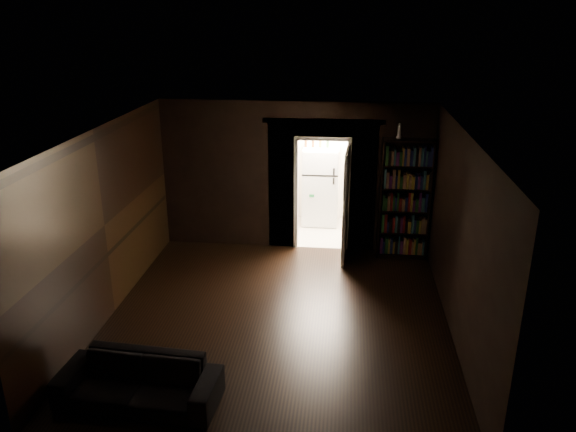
% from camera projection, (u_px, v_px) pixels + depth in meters
% --- Properties ---
extents(ground, '(5.50, 5.50, 0.00)m').
position_uv_depth(ground, '(277.00, 320.00, 8.31)').
color(ground, black).
rests_on(ground, ground).
extents(room_walls, '(5.02, 5.61, 2.84)m').
position_uv_depth(room_walls, '(284.00, 190.00, 8.73)').
color(room_walls, black).
rests_on(room_walls, ground).
extents(kitchen_alcove, '(2.20, 1.80, 2.60)m').
position_uv_depth(kitchen_alcove, '(325.00, 171.00, 11.45)').
color(kitchen_alcove, beige).
rests_on(kitchen_alcove, ground).
extents(sofa, '(1.91, 0.93, 0.72)m').
position_uv_depth(sofa, '(138.00, 376.00, 6.46)').
color(sofa, black).
rests_on(sofa, ground).
extents(bookshelf, '(0.93, 0.43, 2.20)m').
position_uv_depth(bookshelf, '(404.00, 200.00, 10.11)').
color(bookshelf, black).
rests_on(bookshelf, ground).
extents(refrigerator, '(0.80, 0.74, 1.65)m').
position_uv_depth(refrigerator, '(321.00, 186.00, 11.82)').
color(refrigerator, white).
rests_on(refrigerator, ground).
extents(door, '(0.09, 0.85, 2.05)m').
position_uv_depth(door, '(345.00, 206.00, 10.01)').
color(door, white).
rests_on(door, ground).
extents(figurine, '(0.12, 0.12, 0.27)m').
position_uv_depth(figurine, '(399.00, 131.00, 9.77)').
color(figurine, white).
rests_on(figurine, bookshelf).
extents(bottles, '(0.61, 0.28, 0.25)m').
position_uv_depth(bottles, '(317.00, 141.00, 11.51)').
color(bottles, black).
rests_on(bottles, refrigerator).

